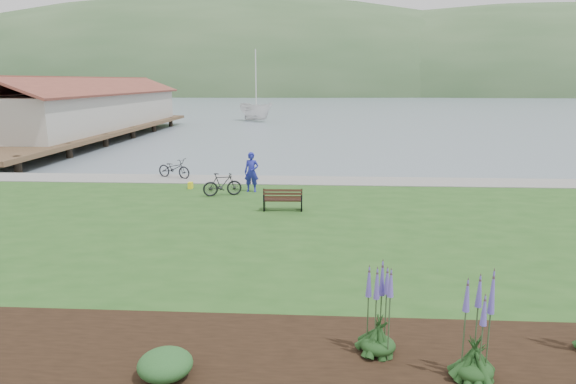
# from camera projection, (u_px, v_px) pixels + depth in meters

# --- Properties ---
(ground) EXTENTS (600.00, 600.00, 0.00)m
(ground) POSITION_uv_depth(u_px,v_px,m) (309.00, 230.00, 17.96)
(ground) COLOR slate
(ground) RESTS_ON ground
(lawn) EXTENTS (34.00, 20.00, 0.40)m
(lawn) POSITION_uv_depth(u_px,v_px,m) (308.00, 242.00, 15.97)
(lawn) COLOR #244E1B
(lawn) RESTS_ON ground
(shoreline_path) EXTENTS (34.00, 2.20, 0.03)m
(shoreline_path) POSITION_uv_depth(u_px,v_px,m) (312.00, 181.00, 24.60)
(shoreline_path) COLOR gray
(shoreline_path) RESTS_ON lawn
(garden_bed) EXTENTS (24.00, 4.40, 0.04)m
(garden_bed) POSITION_uv_depth(u_px,v_px,m) (485.00, 383.00, 8.13)
(garden_bed) COLOR black
(garden_bed) RESTS_ON lawn
(far_hillside) EXTENTS (580.00, 80.00, 38.00)m
(far_hillside) POSITION_uv_depth(u_px,v_px,m) (376.00, 95.00, 182.52)
(far_hillside) COLOR #365831
(far_hillside) RESTS_ON ground
(pier_pavilion) EXTENTS (8.00, 36.00, 5.40)m
(pier_pavilion) POSITION_uv_depth(u_px,v_px,m) (91.00, 109.00, 45.44)
(pier_pavilion) COLOR #4C3826
(pier_pavilion) RESTS_ON ground
(park_bench) EXTENTS (1.45, 0.64, 0.89)m
(park_bench) POSITION_uv_depth(u_px,v_px,m) (283.00, 199.00, 18.87)
(park_bench) COLOR black
(park_bench) RESTS_ON lawn
(person) EXTENTS (0.76, 0.55, 2.01)m
(person) POSITION_uv_depth(u_px,v_px,m) (252.00, 169.00, 22.02)
(person) COLOR #22259E
(person) RESTS_ON lawn
(bicycle_a) EXTENTS (1.32, 1.97, 0.98)m
(bicycle_a) POSITION_uv_depth(u_px,v_px,m) (174.00, 168.00, 25.20)
(bicycle_a) COLOR black
(bicycle_a) RESTS_ON lawn
(bicycle_b) EXTENTS (0.95, 1.68, 0.97)m
(bicycle_b) POSITION_uv_depth(u_px,v_px,m) (222.00, 184.00, 21.31)
(bicycle_b) COLOR black
(bicycle_b) RESTS_ON lawn
(sailboat) EXTENTS (15.28, 15.30, 28.34)m
(sailboat) POSITION_uv_depth(u_px,v_px,m) (256.00, 121.00, 65.56)
(sailboat) COLOR silver
(sailboat) RESTS_ON ground
(pannier) EXTENTS (0.18, 0.28, 0.29)m
(pannier) POSITION_uv_depth(u_px,v_px,m) (190.00, 185.00, 22.82)
(pannier) COLOR yellow
(pannier) RESTS_ON lawn
(echium_0) EXTENTS (0.62, 0.62, 1.95)m
(echium_0) POSITION_uv_depth(u_px,v_px,m) (477.00, 334.00, 8.06)
(echium_0) COLOR #143513
(echium_0) RESTS_ON garden_bed
(echium_4) EXTENTS (0.62, 0.62, 1.95)m
(echium_4) POSITION_uv_depth(u_px,v_px,m) (379.00, 309.00, 8.83)
(echium_4) COLOR #143513
(echium_4) RESTS_ON garden_bed
(shrub_0) EXTENTS (0.89, 0.89, 0.45)m
(shrub_0) POSITION_uv_depth(u_px,v_px,m) (165.00, 364.00, 8.23)
(shrub_0) COLOR #1E4C21
(shrub_0) RESTS_ON garden_bed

